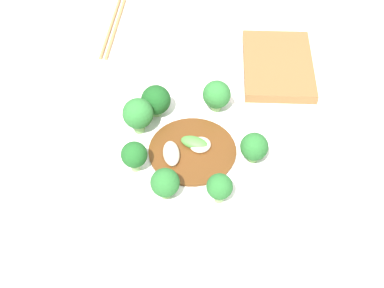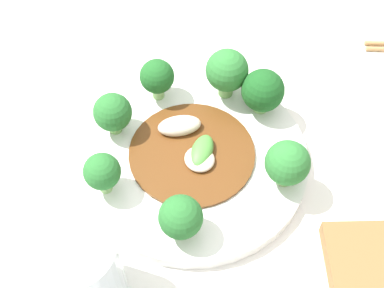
{
  "view_description": "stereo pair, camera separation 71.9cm",
  "coord_description": "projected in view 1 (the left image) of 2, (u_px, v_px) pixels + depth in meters",
  "views": [
    {
      "loc": [
        0.62,
        0.19,
        1.49
      ],
      "look_at": [
        0.05,
        -0.0,
        0.78
      ],
      "focal_mm": 50.0,
      "sensor_mm": 36.0,
      "label": 1
    },
    {
      "loc": [
        -0.05,
        0.36,
        1.3
      ],
      "look_at": [
        0.05,
        -0.0,
        0.78
      ],
      "focal_mm": 50.0,
      "sensor_mm": 36.0,
      "label": 2
    }
  ],
  "objects": [
    {
      "name": "chopsticks",
      "position": [
        113.0,
        27.0,
        1.2
      ],
      "size": [
        0.22,
        0.07,
        0.01
      ],
      "color": "#AD7F4C",
      "rests_on": "table"
    },
    {
      "name": "broccoli_northeast",
      "position": [
        220.0,
        187.0,
        0.85
      ],
      "size": [
        0.04,
        0.04,
        0.06
      ],
      "color": "#89B76B",
      "rests_on": "plate"
    },
    {
      "name": "broccoli_southeast",
      "position": [
        134.0,
        155.0,
        0.89
      ],
      "size": [
        0.04,
        0.04,
        0.06
      ],
      "color": "#89B76B",
      "rests_on": "plate"
    },
    {
      "name": "broccoli_west",
      "position": [
        217.0,
        95.0,
        0.99
      ],
      "size": [
        0.05,
        0.05,
        0.06
      ],
      "color": "#89B76B",
      "rests_on": "plate"
    },
    {
      "name": "broccoli_southwest",
      "position": [
        156.0,
        100.0,
        0.98
      ],
      "size": [
        0.06,
        0.06,
        0.06
      ],
      "color": "#89B76B",
      "rests_on": "plate"
    },
    {
      "name": "drinking_glass",
      "position": [
        295.0,
        194.0,
        0.84
      ],
      "size": [
        0.08,
        0.08,
        0.11
      ],
      "color": "silver",
      "rests_on": "table"
    },
    {
      "name": "plate",
      "position": [
        192.0,
        155.0,
        0.95
      ],
      "size": [
        0.29,
        0.29,
        0.02
      ],
      "color": "white",
      "rests_on": "table"
    },
    {
      "name": "broccoli_south",
      "position": [
        138.0,
        114.0,
        0.95
      ],
      "size": [
        0.06,
        0.06,
        0.07
      ],
      "color": "#70A356",
      "rests_on": "plate"
    },
    {
      "name": "cutting_board",
      "position": [
        278.0,
        65.0,
        1.11
      ],
      "size": [
        0.24,
        0.19,
        0.02
      ],
      "color": "brown",
      "rests_on": "table"
    },
    {
      "name": "table",
      "position": [
        198.0,
        243.0,
        1.27
      ],
      "size": [
        1.05,
        0.83,
        0.74
      ],
      "color": "silver",
      "rests_on": "ground_plane"
    },
    {
      "name": "broccoli_east",
      "position": [
        165.0,
        183.0,
        0.86
      ],
      "size": [
        0.05,
        0.05,
        0.06
      ],
      "color": "#7AAD5B",
      "rests_on": "plate"
    },
    {
      "name": "broccoli_north",
      "position": [
        254.0,
        147.0,
        0.91
      ],
      "size": [
        0.05,
        0.05,
        0.06
      ],
      "color": "#7AAD5B",
      "rests_on": "plate"
    },
    {
      "name": "stirfry_center",
      "position": [
        189.0,
        149.0,
        0.94
      ],
      "size": [
        0.16,
        0.16,
        0.02
      ],
      "color": "#5B3314",
      "rests_on": "plate"
    }
  ]
}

